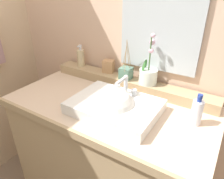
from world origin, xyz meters
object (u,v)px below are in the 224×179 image
Objects in this scene: sink_basin at (114,107)px; soap_dispenser at (81,57)px; reed_diffuser at (126,73)px; trinket_box at (108,66)px; lotion_bottle at (197,112)px; potted_plant at (148,74)px.

soap_dispenser is at bearing 146.49° from sink_basin.
reed_diffuser is at bearing -3.95° from soap_dispenser.
soap_dispenser is at bearing 176.05° from reed_diffuser.
reed_diffuser is 0.16m from trinket_box.
soap_dispenser reaches higher than trinket_box.
potted_plant is at bearing 151.70° from lotion_bottle.
potted_plant is 0.56m from soap_dispenser.
sink_basin is at bearing -64.17° from trinket_box.
lotion_bottle is (0.66, -0.21, -0.04)m from trinket_box.
sink_basin reaches higher than trinket_box.
reed_diffuser is at bearing -22.49° from trinket_box.
sink_basin reaches higher than lotion_bottle.
sink_basin is 0.33m from potted_plant.
soap_dispenser is 0.41m from reed_diffuser.
trinket_box is 0.69m from lotion_bottle.
reed_diffuser is 1.55× the size of lotion_bottle.
lotion_bottle is (0.90, -0.20, -0.06)m from soap_dispenser.
potted_plant is at bearing 79.19° from sink_basin.
soap_dispenser is (-0.50, 0.33, 0.10)m from sink_basin.
sink_basin is 0.43m from trinket_box.
soap_dispenser is at bearing 169.60° from trinket_box.
soap_dispenser reaches higher than lotion_bottle.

